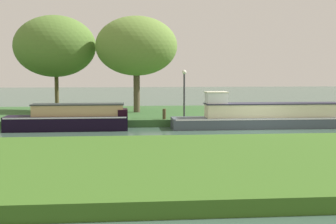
# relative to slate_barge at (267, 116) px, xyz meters

# --- Properties ---
(ground_plane) EXTENTS (120.00, 120.00, 0.00)m
(ground_plane) POSITION_rel_slate_barge_xyz_m (-0.74, -1.20, -0.61)
(ground_plane) COLOR #3C5849
(riverbank_far) EXTENTS (72.00, 10.00, 0.40)m
(riverbank_far) POSITION_rel_slate_barge_xyz_m (-0.74, 5.80, -0.41)
(riverbank_far) COLOR #335B2B
(riverbank_far) RESTS_ON ground_plane
(slate_barge) EXTENTS (10.06, 1.59, 1.96)m
(slate_barge) POSITION_rel_slate_barge_xyz_m (0.00, 0.00, 0.00)
(slate_barge) COLOR #444D5A
(slate_barge) RESTS_ON ground_plane
(black_narrowboat) EXTENTS (6.24, 1.47, 1.37)m
(black_narrowboat) POSITION_rel_slate_barge_xyz_m (-10.35, 0.00, -0.01)
(black_narrowboat) COLOR black
(black_narrowboat) RESTS_ON ground_plane
(willow_tree_left) EXTENTS (5.30, 4.35, 6.21)m
(willow_tree_left) POSITION_rel_slate_barge_xyz_m (-12.04, 6.92, 4.00)
(willow_tree_left) COLOR brown
(willow_tree_left) RESTS_ON riverbank_far
(willow_tree_centre) EXTENTS (5.16, 4.02, 6.08)m
(willow_tree_centre) POSITION_rel_slate_barge_xyz_m (-6.79, 5.58, 3.97)
(willow_tree_centre) COLOR brown
(willow_tree_centre) RESTS_ON riverbank_far
(lamp_post) EXTENTS (0.24, 0.24, 2.70)m
(lamp_post) POSITION_rel_slate_barge_xyz_m (-4.23, 1.90, 1.50)
(lamp_post) COLOR #333338
(lamp_post) RESTS_ON riverbank_far
(mooring_post_near) EXTENTS (0.19, 0.19, 0.57)m
(mooring_post_near) POSITION_rel_slate_barge_xyz_m (-5.43, 1.15, 0.07)
(mooring_post_near) COLOR #493E23
(mooring_post_near) RESTS_ON riverbank_far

